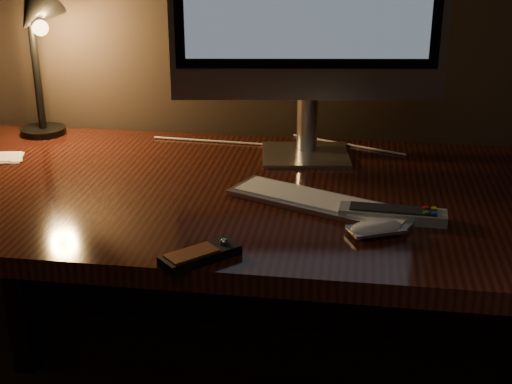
# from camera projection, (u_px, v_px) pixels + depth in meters

# --- Properties ---
(desk) EXTENTS (1.60, 0.75, 0.75)m
(desk) POSITION_uv_depth(u_px,v_px,m) (262.00, 231.00, 1.60)
(desk) COLOR #33120B
(desk) RESTS_ON ground
(keyboard) EXTENTS (0.39, 0.25, 0.01)m
(keyboard) POSITION_uv_depth(u_px,v_px,m) (322.00, 202.00, 1.40)
(keyboard) COLOR silver
(keyboard) RESTS_ON desk
(mouse) EXTENTS (0.11, 0.09, 0.02)m
(mouse) POSITION_uv_depth(u_px,v_px,m) (376.00, 230.00, 1.27)
(mouse) COLOR white
(mouse) RESTS_ON desk
(media_remote) EXTENTS (0.13, 0.13, 0.03)m
(media_remote) POSITION_uv_depth(u_px,v_px,m) (200.00, 255.00, 1.18)
(media_remote) COLOR black
(media_remote) RESTS_ON desk
(tv_remote) EXTENTS (0.20, 0.06, 0.03)m
(tv_remote) POSITION_uv_depth(u_px,v_px,m) (393.00, 214.00, 1.34)
(tv_remote) COLOR gray
(tv_remote) RESTS_ON desk
(desk_lamp) EXTENTS (0.19, 0.20, 0.39)m
(desk_lamp) POSITION_uv_depth(u_px,v_px,m) (36.00, 35.00, 1.72)
(desk_lamp) COLOR black
(desk_lamp) RESTS_ON desk
(cable) EXTENTS (0.61, 0.17, 0.01)m
(cable) POSITION_uv_depth(u_px,v_px,m) (281.00, 144.00, 1.76)
(cable) COLOR white
(cable) RESTS_ON desk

